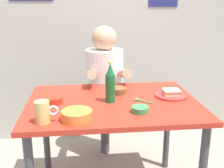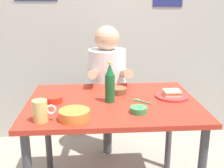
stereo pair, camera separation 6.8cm
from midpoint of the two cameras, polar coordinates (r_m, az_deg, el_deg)
name	(u,v)px [view 2 (the right image)]	position (r m, az deg, el deg)	size (l,w,h in m)	color
wall_back	(104,8)	(2.74, -0.81, 15.34)	(4.40, 0.09, 2.60)	#ADA89E
dining_table	(113,114)	(1.84, 1.18, -6.23)	(1.10, 0.80, 0.74)	#B72D1E
stool	(108,118)	(2.53, -0.09, -6.93)	(0.34, 0.34, 0.45)	#4C4C51
person_seated	(108,73)	(2.39, -0.07, 2.16)	(0.33, 0.56, 0.72)	white
plate_orange	(172,96)	(1.92, 13.14, -2.46)	(0.22, 0.22, 0.01)	red
sandwich	(172,93)	(1.92, 13.18, -1.75)	(0.11, 0.09, 0.04)	beige
beer_mug	(41,111)	(1.53, -13.17, -5.39)	(0.13, 0.08, 0.12)	#D1BC66
beer_bottle	(110,84)	(1.75, 0.68, -0.03)	(0.06, 0.06, 0.26)	#19602D
sauce_bowl_chili	(54,99)	(1.81, -10.79, -3.06)	(0.11, 0.11, 0.04)	red
soup_bowl_orange	(74,114)	(1.53, -6.44, -6.20)	(0.17, 0.17, 0.05)	orange
dip_bowl_green	(139,110)	(1.62, 6.66, -5.24)	(0.10, 0.10, 0.03)	#388C4C
condiment_bowl_brown	(118,90)	(1.94, 2.33, -1.32)	(0.12, 0.12, 0.04)	brown
spoon	(140,101)	(1.81, 6.75, -3.43)	(0.10, 0.09, 0.01)	#26A559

